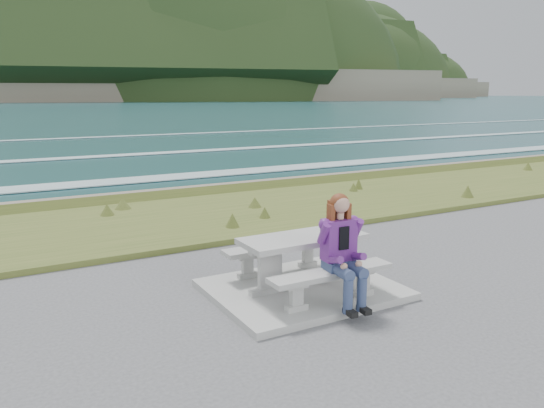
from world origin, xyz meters
name	(u,v)px	position (x,y,z in m)	size (l,w,h in m)	color
concrete_slab	(302,289)	(0.00, 0.00, 0.05)	(2.60, 2.10, 0.10)	#A3A39D
picnic_table	(303,247)	(0.00, 0.00, 0.68)	(1.80, 0.75, 0.75)	#A3A39D
bench_landward	(331,277)	(0.00, -0.70, 0.45)	(1.80, 0.35, 0.45)	#A3A39D
bench_seaward	(278,251)	(0.00, 0.70, 0.45)	(1.80, 0.35, 0.45)	#A3A39D
grass_verge	(184,221)	(0.00, 5.00, 0.00)	(160.00, 4.50, 0.22)	#435620
shore_drop	(147,199)	(0.00, 7.90, 0.00)	(160.00, 0.80, 2.20)	#675E4D
ocean	(60,177)	(0.00, 25.09, -1.74)	(1600.00, 1600.00, 0.09)	#1B484E
headland_range	(238,84)	(190.45, 398.44, 9.90)	(729.83, 363.95, 180.94)	#675E4D
seated_woman	(344,265)	(0.11, -0.84, 0.64)	(0.48, 0.77, 1.47)	navy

